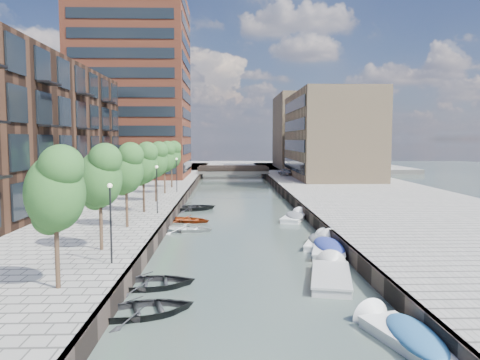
{
  "coord_description": "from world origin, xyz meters",
  "views": [
    {
      "loc": [
        -1.31,
        -15.71,
        7.34
      ],
      "look_at": [
        0.0,
        28.18,
        3.5
      ],
      "focal_mm": 35.0,
      "sensor_mm": 36.0,
      "label": 1
    }
  ],
  "objects_px": {
    "motorboat_2": "(331,276)",
    "motorboat_3": "(329,248)",
    "sloop_4": "(193,210)",
    "tree_2": "(126,168)",
    "tree_0": "(55,188)",
    "tree_4": "(155,159)",
    "tree_3": "(143,163)",
    "tree_6": "(171,155)",
    "sloop_1": "(151,287)",
    "tree_1": "(100,175)",
    "sloop_3": "(187,231)",
    "car": "(287,172)",
    "sloop_0": "(144,315)",
    "motorboat_0": "(406,337)",
    "sloop_2": "(189,222)",
    "motorboat_1": "(321,242)",
    "bridge": "(233,171)",
    "tree_5": "(164,157)",
    "motorboat_4": "(295,217)"
  },
  "relations": [
    {
      "from": "tree_5",
      "to": "motorboat_4",
      "type": "relative_size",
      "value": 1.19
    },
    {
      "from": "tree_0",
      "to": "motorboat_3",
      "type": "distance_m",
      "value": 18.08
    },
    {
      "from": "sloop_4",
      "to": "motorboat_3",
      "type": "relative_size",
      "value": 0.84
    },
    {
      "from": "sloop_0",
      "to": "motorboat_4",
      "type": "xyz_separation_m",
      "value": [
        9.81,
        23.13,
        0.19
      ]
    },
    {
      "from": "tree_1",
      "to": "sloop_0",
      "type": "bearing_deg",
      "value": -63.85
    },
    {
      "from": "sloop_0",
      "to": "motorboat_0",
      "type": "bearing_deg",
      "value": -124.03
    },
    {
      "from": "tree_0",
      "to": "motorboat_3",
      "type": "relative_size",
      "value": 1.0
    },
    {
      "from": "tree_2",
      "to": "motorboat_1",
      "type": "bearing_deg",
      "value": -7.43
    },
    {
      "from": "tree_0",
      "to": "motorboat_2",
      "type": "height_order",
      "value": "tree_0"
    },
    {
      "from": "tree_3",
      "to": "motorboat_4",
      "type": "bearing_deg",
      "value": 6.57
    },
    {
      "from": "sloop_2",
      "to": "motorboat_1",
      "type": "relative_size",
      "value": 0.83
    },
    {
      "from": "motorboat_2",
      "to": "motorboat_3",
      "type": "relative_size",
      "value": 0.97
    },
    {
      "from": "sloop_0",
      "to": "motorboat_2",
      "type": "height_order",
      "value": "motorboat_2"
    },
    {
      "from": "tree_3",
      "to": "sloop_1",
      "type": "relative_size",
      "value": 1.35
    },
    {
      "from": "sloop_3",
      "to": "car",
      "type": "distance_m",
      "value": 46.29
    },
    {
      "from": "motorboat_4",
      "to": "bridge",
      "type": "bearing_deg",
      "value": 96.31
    },
    {
      "from": "sloop_1",
      "to": "sloop_3",
      "type": "bearing_deg",
      "value": -11.06
    },
    {
      "from": "sloop_1",
      "to": "tree_6",
      "type": "bearing_deg",
      "value": -3.56
    },
    {
      "from": "tree_6",
      "to": "tree_2",
      "type": "bearing_deg",
      "value": -90.0
    },
    {
      "from": "bridge",
      "to": "tree_3",
      "type": "relative_size",
      "value": 2.18
    },
    {
      "from": "tree_1",
      "to": "tree_3",
      "type": "distance_m",
      "value": 14.0
    },
    {
      "from": "tree_2",
      "to": "sloop_1",
      "type": "height_order",
      "value": "tree_2"
    },
    {
      "from": "tree_4",
      "to": "sloop_2",
      "type": "relative_size",
      "value": 1.49
    },
    {
      "from": "tree_4",
      "to": "motorboat_3",
      "type": "distance_m",
      "value": 23.1
    },
    {
      "from": "sloop_2",
      "to": "motorboat_1",
      "type": "distance_m",
      "value": 13.63
    },
    {
      "from": "motorboat_2",
      "to": "tree_0",
      "type": "bearing_deg",
      "value": -161.25
    },
    {
      "from": "motorboat_3",
      "to": "motorboat_4",
      "type": "bearing_deg",
      "value": 92.03
    },
    {
      "from": "tree_0",
      "to": "tree_2",
      "type": "height_order",
      "value": "same"
    },
    {
      "from": "bridge",
      "to": "sloop_2",
      "type": "distance_m",
      "value": 46.73
    },
    {
      "from": "tree_2",
      "to": "tree_3",
      "type": "xyz_separation_m",
      "value": [
        0.0,
        7.0,
        0.0
      ]
    },
    {
      "from": "tree_6",
      "to": "motorboat_0",
      "type": "height_order",
      "value": "tree_6"
    },
    {
      "from": "sloop_0",
      "to": "sloop_3",
      "type": "distance_m",
      "value": 17.74
    },
    {
      "from": "sloop_3",
      "to": "car",
      "type": "xyz_separation_m",
      "value": [
        13.7,
        44.18,
        1.63
      ]
    },
    {
      "from": "tree_3",
      "to": "tree_4",
      "type": "relative_size",
      "value": 1.0
    },
    {
      "from": "tree_3",
      "to": "tree_6",
      "type": "height_order",
      "value": "same"
    },
    {
      "from": "motorboat_0",
      "to": "sloop_2",
      "type": "bearing_deg",
      "value": 111.49
    },
    {
      "from": "sloop_4",
      "to": "motorboat_4",
      "type": "distance_m",
      "value": 11.45
    },
    {
      "from": "sloop_1",
      "to": "sloop_4",
      "type": "xyz_separation_m",
      "value": [
        0.24,
        25.33,
        0.0
      ]
    },
    {
      "from": "sloop_4",
      "to": "motorboat_0",
      "type": "distance_m",
      "value": 33.5
    },
    {
      "from": "sloop_1",
      "to": "motorboat_4",
      "type": "xyz_separation_m",
      "value": [
        10.07,
        19.47,
        0.19
      ]
    },
    {
      "from": "tree_1",
      "to": "sloop_1",
      "type": "height_order",
      "value": "tree_1"
    },
    {
      "from": "motorboat_4",
      "to": "tree_1",
      "type": "bearing_deg",
      "value": -131.0
    },
    {
      "from": "tree_5",
      "to": "sloop_0",
      "type": "distance_m",
      "value": 36.16
    },
    {
      "from": "tree_2",
      "to": "tree_0",
      "type": "bearing_deg",
      "value": -90.0
    },
    {
      "from": "tree_1",
      "to": "sloop_3",
      "type": "relative_size",
      "value": 1.43
    },
    {
      "from": "tree_2",
      "to": "tree_6",
      "type": "xyz_separation_m",
      "value": [
        0.0,
        28.0,
        0.0
      ]
    },
    {
      "from": "tree_2",
      "to": "car",
      "type": "distance_m",
      "value": 50.7
    },
    {
      "from": "tree_3",
      "to": "tree_6",
      "type": "xyz_separation_m",
      "value": [
        0.0,
        21.0,
        0.0
      ]
    },
    {
      "from": "sloop_1",
      "to": "motorboat_3",
      "type": "distance_m",
      "value": 12.76
    },
    {
      "from": "tree_4",
      "to": "sloop_4",
      "type": "distance_m",
      "value": 6.48
    }
  ]
}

